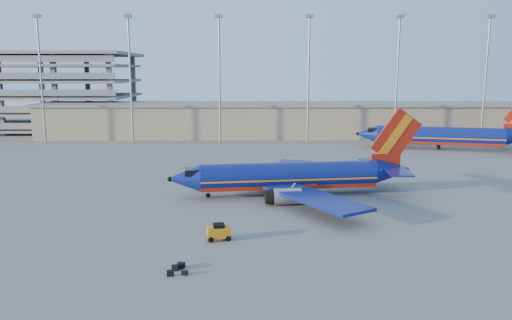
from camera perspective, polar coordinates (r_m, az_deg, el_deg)
The scene contains 8 objects.
ground at distance 69.49m, azimuth -2.32°, elevation -3.54°, with size 220.00×220.00×0.00m, color slate.
terminal_building at distance 126.30m, azimuth 3.06°, elevation 4.64°, with size 122.00×16.00×8.50m.
parking_garage at distance 155.51m, azimuth -25.10°, elevation 7.48°, with size 62.00×32.00×21.40m.
light_mast_row at distance 113.51m, azimuth 0.94°, elevation 10.72°, with size 101.60×1.60×28.65m.
aircraft_main at distance 66.94m, azimuth 4.41°, elevation -1.92°, with size 34.22×32.73×11.61m.
aircraft_second at distance 112.56m, azimuth 20.69°, elevation 2.59°, with size 36.54×16.59×12.56m.
baggage_tug at distance 49.72m, azimuth -4.27°, elevation -8.16°, with size 2.48×1.76×1.63m.
luggage_pile at distance 42.91m, azimuth -8.97°, elevation -12.20°, with size 1.72×2.25×0.50m.
Camera 1 is at (2.28, -67.47, 16.47)m, focal length 35.00 mm.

